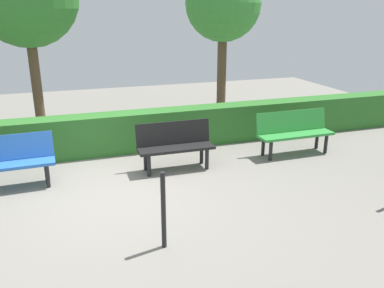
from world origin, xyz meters
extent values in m
plane|color=gray|center=(0.00, 0.00, 0.00)|extent=(18.00, 18.00, 0.00)
cube|color=#2D8C38|center=(-3.74, -0.60, 0.41)|extent=(1.58, 0.44, 0.05)
cube|color=#2D8C38|center=(-3.74, -0.79, 0.65)|extent=(1.57, 0.14, 0.42)
cylinder|color=black|center=(-4.38, -0.46, 0.20)|extent=(0.07, 0.07, 0.39)
cylinder|color=black|center=(-4.38, -0.76, 0.20)|extent=(0.07, 0.07, 0.39)
cylinder|color=black|center=(-3.11, -0.44, 0.20)|extent=(0.07, 0.07, 0.39)
cylinder|color=black|center=(-3.11, -0.74, 0.20)|extent=(0.07, 0.07, 0.39)
cube|color=black|center=(-1.25, -0.57, 0.41)|extent=(1.38, 0.43, 0.05)
cube|color=black|center=(-1.25, -0.76, 0.65)|extent=(1.38, 0.12, 0.42)
cylinder|color=black|center=(-1.79, -0.42, 0.20)|extent=(0.07, 0.07, 0.39)
cylinder|color=black|center=(-1.79, -0.72, 0.20)|extent=(0.07, 0.07, 0.39)
cylinder|color=black|center=(-0.71, -0.43, 0.20)|extent=(0.07, 0.07, 0.39)
cylinder|color=black|center=(-0.71, -0.73, 0.20)|extent=(0.07, 0.07, 0.39)
cube|color=blue|center=(1.51, -0.64, 0.41)|extent=(1.37, 0.46, 0.05)
cube|color=blue|center=(1.52, -0.83, 0.65)|extent=(1.36, 0.16, 0.42)
cylinder|color=black|center=(0.98, -0.50, 0.20)|extent=(0.07, 0.07, 0.39)
cylinder|color=black|center=(0.99, -0.80, 0.20)|extent=(0.07, 0.07, 0.39)
cube|color=#2D6B28|center=(-1.20, -1.88, 0.40)|extent=(14.00, 0.51, 0.81)
cylinder|color=brown|center=(-3.56, -4.08, 1.18)|extent=(0.25, 0.25, 2.35)
sphere|color=#3D8C38|center=(-3.56, -4.08, 2.94)|extent=(1.96, 1.96, 1.96)
cylinder|color=brown|center=(1.13, -3.69, 1.21)|extent=(0.22, 0.22, 2.42)
cylinder|color=black|center=(-0.40, 1.79, 0.50)|extent=(0.06, 0.06, 1.00)
camera|label=1|loc=(0.63, 5.96, 2.80)|focal=37.35mm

